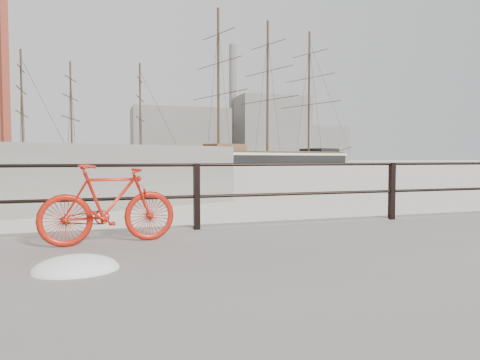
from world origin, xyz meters
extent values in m
plane|color=white|center=(0.00, 0.00, 0.00)|extent=(400.00, 400.00, 0.00)
imported|color=red|center=(-4.78, -0.88, 0.85)|extent=(1.69, 0.45, 1.01)
ellipsoid|color=white|center=(-5.10, -2.12, 0.50)|extent=(0.82, 0.64, 0.29)
cube|color=gray|center=(20.00, 140.00, 9.00)|extent=(32.00, 18.00, 18.00)
cube|color=gray|center=(55.00, 145.00, 12.00)|extent=(26.00, 20.00, 24.00)
cube|color=gray|center=(78.00, 150.00, 7.00)|extent=(20.00, 16.00, 14.00)
cylinder|color=gray|center=(42.00, 150.00, 22.00)|extent=(2.80, 2.80, 44.00)
camera|label=1|loc=(-4.83, -6.49, 1.44)|focal=32.00mm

